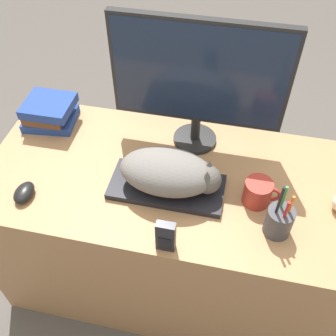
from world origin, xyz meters
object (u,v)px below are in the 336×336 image
monitor (199,78)px  pen_cup (279,221)px  computer_mouse (24,192)px  keyboard (167,187)px  cat (171,172)px  book_stack (49,112)px  coffee_mug (258,192)px  phone (166,237)px

monitor → pen_cup: monitor is taller
computer_mouse → pen_cup: 0.86m
keyboard → cat: cat is taller
cat → pen_cup: size_ratio=1.58×
pen_cup → cat: bearing=165.4°
computer_mouse → keyboard: bearing=15.8°
monitor → computer_mouse: (-0.53, -0.40, -0.28)m
cat → pen_cup: (0.37, -0.10, -0.04)m
book_stack → coffee_mug: bearing=-15.4°
keyboard → monitor: monitor is taller
keyboard → monitor: size_ratio=0.65×
computer_mouse → pen_cup: pen_cup is taller
monitor → coffee_mug: 0.44m
keyboard → phone: bearing=-78.5°
monitor → computer_mouse: bearing=-142.9°
keyboard → phone: size_ratio=3.23×
phone → cat: bearing=98.0°
cat → computer_mouse: bearing=-164.6°
phone → book_stack: size_ratio=0.57×
cat → coffee_mug: (0.30, 0.01, -0.05)m
phone → book_stack: 0.76m
cat → coffee_mug: bearing=2.7°
keyboard → book_stack: book_stack is taller
cat → phone: (0.03, -0.23, -0.03)m
coffee_mug → pen_cup: (0.07, -0.11, 0.01)m
phone → computer_mouse: bearing=169.5°
coffee_mug → pen_cup: 0.13m
monitor → book_stack: (-0.60, -0.02, -0.24)m
cat → book_stack: size_ratio=1.59×
computer_mouse → book_stack: size_ratio=0.44×
keyboard → coffee_mug: 0.32m
keyboard → computer_mouse: computer_mouse is taller
monitor → pen_cup: 0.55m
pen_cup → computer_mouse: bearing=-177.4°
monitor → pen_cup: bearing=-47.9°
keyboard → coffee_mug: bearing=2.6°
cat → pen_cup: bearing=-14.6°
cat → coffee_mug: cat is taller
phone → pen_cup: bearing=22.1°
keyboard → cat: (0.01, -0.00, 0.08)m
cat → monitor: size_ratio=0.56×
pen_cup → phone: size_ratio=1.78×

